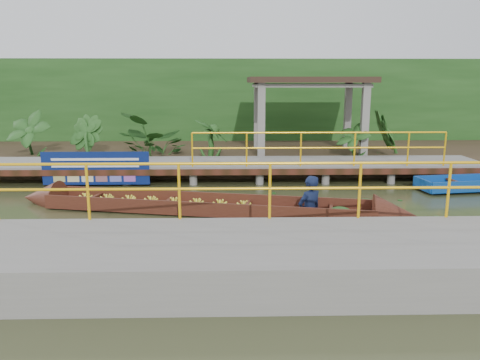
{
  "coord_description": "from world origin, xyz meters",
  "views": [
    {
      "loc": [
        0.08,
        -11.08,
        3.06
      ],
      "look_at": [
        0.36,
        0.5,
        0.6
      ],
      "focal_mm": 35.0,
      "sensor_mm": 36.0,
      "label": 1
    }
  ],
  "objects": [
    {
      "name": "near_dock",
      "position": [
        1.0,
        -4.2,
        0.3
      ],
      "size": [
        18.0,
        2.4,
        1.73
      ],
      "color": "slate",
      "rests_on": "ground"
    },
    {
      "name": "blue_banner",
      "position": [
        -3.83,
        2.48,
        0.56
      ],
      "size": [
        3.13,
        0.04,
        0.98
      ],
      "color": "navy",
      "rests_on": "ground"
    },
    {
      "name": "far_dock",
      "position": [
        0.02,
        3.43,
        0.48
      ],
      "size": [
        16.0,
        2.06,
        1.66
      ],
      "color": "slate",
      "rests_on": "ground"
    },
    {
      "name": "vendor_boat",
      "position": [
        -0.14,
        -0.39,
        0.26
      ],
      "size": [
        9.62,
        2.92,
        2.19
      ],
      "rotation": [
        0.0,
        0.0,
        -0.21
      ],
      "color": "#3A1A0F",
      "rests_on": "ground"
    },
    {
      "name": "pavilion",
      "position": [
        3.0,
        6.3,
        2.82
      ],
      "size": [
        4.4,
        3.0,
        3.0
      ],
      "color": "slate",
      "rests_on": "ground"
    },
    {
      "name": "tropical_plants",
      "position": [
        -0.8,
        5.3,
        1.16
      ],
      "size": [
        14.13,
        1.13,
        1.42
      ],
      "color": "#194114",
      "rests_on": "ground"
    },
    {
      "name": "land_strip",
      "position": [
        0.0,
        7.5,
        0.23
      ],
      "size": [
        30.0,
        8.0,
        0.45
      ],
      "primitive_type": "cube",
      "color": "#2F2417",
      "rests_on": "ground"
    },
    {
      "name": "foliage_backdrop",
      "position": [
        0.0,
        10.0,
        2.0
      ],
      "size": [
        30.0,
        0.8,
        4.0
      ],
      "primitive_type": "cube",
      "color": "#194114",
      "rests_on": "ground"
    },
    {
      "name": "ground",
      "position": [
        0.0,
        0.0,
        0.0
      ],
      "size": [
        80.0,
        80.0,
        0.0
      ],
      "primitive_type": "plane",
      "color": "#292E17",
      "rests_on": "ground"
    }
  ]
}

